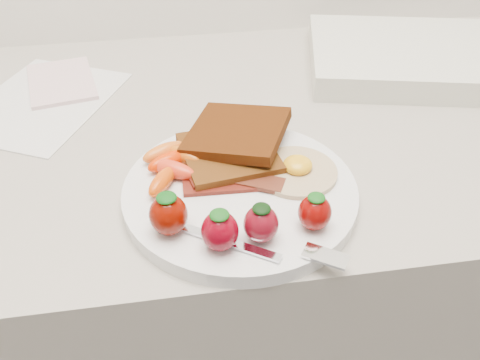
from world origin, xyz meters
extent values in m
cube|color=gray|center=(0.00, 1.70, 0.45)|extent=(2.00, 0.60, 0.90)
cylinder|color=white|center=(0.02, 1.53, 0.91)|extent=(0.27, 0.27, 0.02)
cube|color=#441705|center=(0.02, 1.59, 0.93)|extent=(0.12, 0.12, 0.01)
cube|color=black|center=(0.03, 1.61, 0.94)|extent=(0.15, 0.15, 0.03)
cylinder|color=beige|center=(0.09, 1.55, 0.92)|extent=(0.10, 0.10, 0.01)
ellipsoid|color=gold|center=(0.09, 1.55, 0.93)|extent=(0.04, 0.04, 0.02)
cube|color=#461810|center=(0.01, 1.53, 0.92)|extent=(0.10, 0.03, 0.00)
cube|color=black|center=(0.03, 1.54, 0.92)|extent=(0.10, 0.07, 0.00)
cube|color=black|center=(0.02, 1.55, 0.92)|extent=(0.11, 0.05, 0.00)
ellipsoid|color=red|center=(-0.06, 1.58, 0.93)|extent=(0.06, 0.04, 0.02)
ellipsoid|color=red|center=(-0.05, 1.56, 0.93)|extent=(0.06, 0.05, 0.02)
ellipsoid|color=#D54707|center=(-0.06, 1.54, 0.93)|extent=(0.04, 0.06, 0.02)
ellipsoid|color=#CB580C|center=(-0.04, 1.59, 0.93)|extent=(0.05, 0.05, 0.02)
ellipsoid|color=orange|center=(-0.06, 1.60, 0.93)|extent=(0.06, 0.04, 0.02)
ellipsoid|color=#670A00|center=(-0.06, 1.47, 0.94)|extent=(0.04, 0.04, 0.04)
ellipsoid|color=#0B480F|center=(-0.06, 1.47, 0.96)|extent=(0.02, 0.02, 0.01)
ellipsoid|color=#6E020F|center=(-0.01, 1.44, 0.94)|extent=(0.04, 0.04, 0.04)
ellipsoid|color=#114E12|center=(-0.01, 1.44, 0.96)|extent=(0.02, 0.02, 0.01)
ellipsoid|color=maroon|center=(0.03, 1.45, 0.94)|extent=(0.04, 0.04, 0.04)
ellipsoid|color=black|center=(0.03, 1.45, 0.96)|extent=(0.02, 0.02, 0.01)
ellipsoid|color=#6D0503|center=(0.09, 1.46, 0.94)|extent=(0.04, 0.04, 0.04)
ellipsoid|color=#115113|center=(0.09, 1.46, 0.96)|extent=(0.02, 0.02, 0.01)
cube|color=white|center=(0.00, 1.44, 0.92)|extent=(0.10, 0.07, 0.00)
cube|color=white|center=(0.09, 1.41, 0.92)|extent=(0.05, 0.04, 0.00)
cube|color=silver|center=(-0.23, 1.79, 0.90)|extent=(0.27, 0.29, 0.00)
cube|color=beige|center=(-0.21, 1.85, 0.91)|extent=(0.12, 0.16, 0.01)
cube|color=beige|center=(0.34, 1.81, 0.92)|extent=(0.34, 0.30, 0.04)
camera|label=1|loc=(-0.05, 1.07, 1.31)|focal=40.00mm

